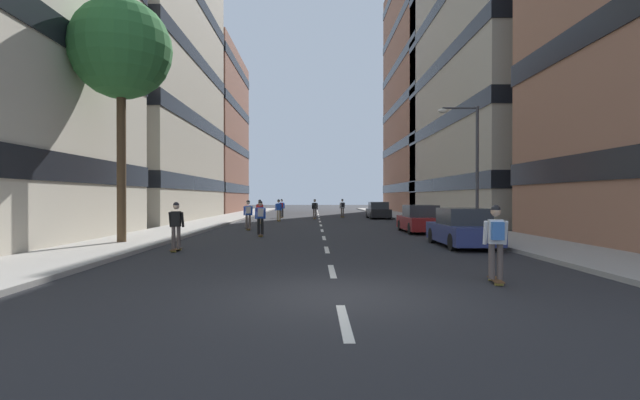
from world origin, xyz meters
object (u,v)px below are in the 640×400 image
object	(u,v)px
parked_car_mid	(420,220)
skater_0	(260,216)
skater_1	(496,239)
skater_2	(176,224)
street_tree_near	(121,50)
skater_6	(342,207)
skater_7	(248,213)
skater_4	(315,208)
parked_car_far	(378,211)
skater_3	(260,210)
skater_5	(279,209)
streetlamp_right	(470,155)
skater_8	(282,207)
parked_car_near	(462,229)

from	to	relation	value
parked_car_mid	skater_0	xyz separation A→B (m)	(-8.51, -2.43, 0.32)
skater_1	skater_2	world-z (taller)	same
parked_car_mid	street_tree_near	distance (m)	16.80
skater_0	skater_6	world-z (taller)	same
skater_7	skater_4	bearing A→B (deg)	74.46
parked_car_mid	skater_6	world-z (taller)	skater_6
parked_car_far	skater_3	distance (m)	12.78
skater_0	skater_4	bearing A→B (deg)	81.72
parked_car_mid	skater_0	bearing A→B (deg)	-164.07
skater_2	skater_4	xyz separation A→B (m)	(5.04, 25.16, 0.00)
street_tree_near	parked_car_mid	bearing A→B (deg)	25.92
parked_car_far	skater_5	size ratio (longest dim) A/B	2.47
skater_5	parked_car_far	bearing A→B (deg)	27.20
street_tree_near	skater_6	size ratio (longest dim) A/B	5.52
streetlamp_right	skater_6	size ratio (longest dim) A/B	3.65
street_tree_near	skater_3	distance (m)	17.10
skater_2	skater_7	bearing A→B (deg)	84.41
skater_6	parked_car_far	bearing A→B (deg)	-42.87
streetlamp_right	skater_5	distance (m)	17.99
skater_5	skater_7	bearing A→B (deg)	-95.80
skater_3	skater_4	distance (m)	8.80
skater_2	skater_6	size ratio (longest dim) A/B	1.00
street_tree_near	skater_6	world-z (taller)	street_tree_near
parked_car_mid	skater_2	xyz separation A→B (m)	(-10.81, -8.80, 0.29)
skater_1	skater_8	world-z (taller)	same
street_tree_near	skater_3	bearing A→B (deg)	75.78
skater_2	skater_5	bearing A→B (deg)	84.31
parked_car_mid	streetlamp_right	size ratio (longest dim) A/B	0.68
streetlamp_right	skater_2	world-z (taller)	streetlamp_right
skater_3	skater_5	size ratio (longest dim) A/B	1.00
street_tree_near	skater_4	world-z (taller)	street_tree_near
skater_5	skater_8	bearing A→B (deg)	91.65
skater_3	skater_0	bearing A→B (deg)	-83.22
streetlamp_right	skater_5	bearing A→B (deg)	128.06
skater_2	skater_7	distance (m)	10.92
parked_car_mid	skater_5	xyz separation A→B (m)	(-8.71, 12.25, 0.29)
skater_7	skater_6	bearing A→B (deg)	69.18
parked_car_mid	parked_car_far	bearing A→B (deg)	90.00
parked_car_near	skater_0	xyz separation A→B (m)	(-8.51, 4.95, 0.32)
skater_2	parked_car_far	bearing A→B (deg)	67.05
parked_car_mid	skater_4	bearing A→B (deg)	109.44
parked_car_mid	parked_car_far	xyz separation A→B (m)	(0.00, 16.72, 0.00)
skater_0	skater_5	xyz separation A→B (m)	(-0.20, 14.67, -0.03)
skater_3	parked_car_far	bearing A→B (deg)	39.87
parked_car_mid	skater_3	xyz separation A→B (m)	(-9.81, 8.53, 0.29)
skater_1	skater_6	xyz separation A→B (m)	(-1.36, 34.75, 0.00)
parked_car_far	parked_car_mid	bearing A→B (deg)	-90.00
parked_car_mid	skater_6	size ratio (longest dim) A/B	2.47
street_tree_near	skater_1	world-z (taller)	street_tree_near
parked_car_near	skater_6	world-z (taller)	skater_6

